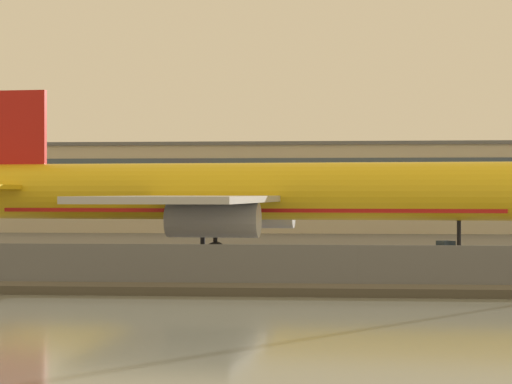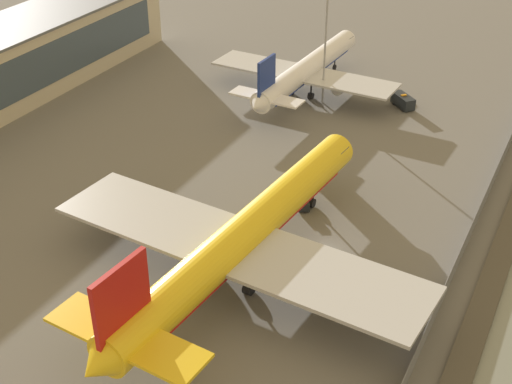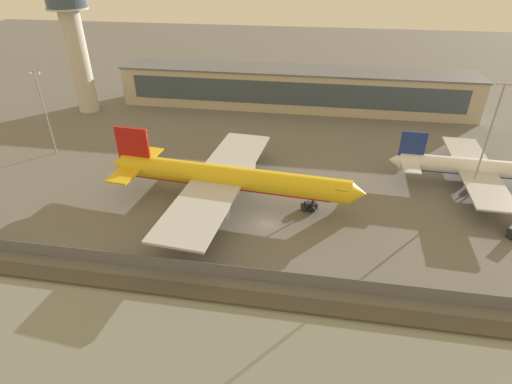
{
  "view_description": "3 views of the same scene",
  "coord_description": "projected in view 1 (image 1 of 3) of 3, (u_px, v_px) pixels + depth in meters",
  "views": [
    {
      "loc": [
        -1.17,
        -77.25,
        5.79
      ],
      "look_at": [
        -8.21,
        7.75,
        5.87
      ],
      "focal_mm": 70.0,
      "sensor_mm": 36.0,
      "label": 1
    },
    {
      "loc": [
        -71.68,
        -25.75,
        54.65
      ],
      "look_at": [
        1.12,
        11.04,
        5.2
      ],
      "focal_mm": 50.0,
      "sensor_mm": 36.0,
      "label": 2
    },
    {
      "loc": [
        8.61,
        -64.42,
        46.6
      ],
      "look_at": [
        -3.48,
        8.2,
        2.35
      ],
      "focal_mm": 28.0,
      "sensor_mm": 36.0,
      "label": 3
    }
  ],
  "objects": [
    {
      "name": "cargo_jet_yellow",
      "position": [
        239.0,
        194.0,
        85.09
      ],
      "size": [
        56.08,
        48.85,
        14.99
      ],
      "color": "yellow",
      "rests_on": "ground"
    },
    {
      "name": "perimeter_fence",
      "position": [
        358.0,
        266.0,
        60.94
      ],
      "size": [
        280.0,
        0.1,
        2.6
      ],
      "color": "slate",
      "rests_on": "ground"
    },
    {
      "name": "terminal_building",
      "position": [
        342.0,
        188.0,
        148.68
      ],
      "size": [
        119.41,
        16.1,
        13.14
      ],
      "color": "#BCB299",
      "rests_on": "ground"
    },
    {
      "name": "ground_plane",
      "position": [
        354.0,
        268.0,
        76.89
      ],
      "size": [
        500.0,
        500.0,
        0.0
      ],
      "primitive_type": "plane",
      "color": "#66635E"
    },
    {
      "name": "baggage_tug",
      "position": [
        449.0,
        253.0,
        83.17
      ],
      "size": [
        3.58,
        2.91,
        1.8
      ],
      "color": "#1E2328",
      "rests_on": "ground"
    },
    {
      "name": "shoreline_seawall",
      "position": [
        359.0,
        291.0,
        56.46
      ],
      "size": [
        320.0,
        3.0,
        0.5
      ],
      "color": "#474238",
      "rests_on": "ground"
    }
  ]
}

